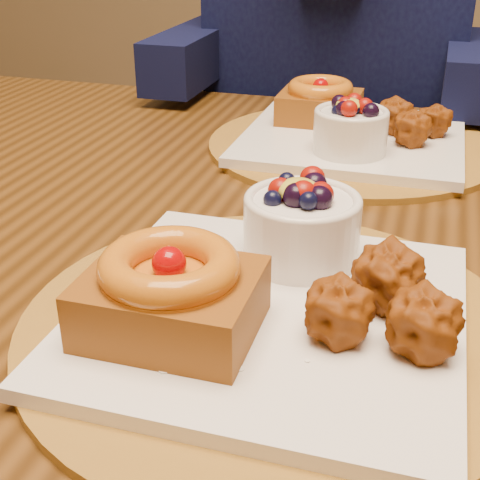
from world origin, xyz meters
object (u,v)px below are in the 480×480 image
at_px(place_setting_far, 351,131).
at_px(dining_table, 318,278).
at_px(chair_far, 369,238).
at_px(place_setting_near, 268,292).

bearing_deg(place_setting_far, dining_table, -89.28).
height_order(place_setting_far, chair_far, place_setting_far).
bearing_deg(chair_far, place_setting_far, -66.97).
xyz_separation_m(place_setting_near, place_setting_far, (0.00, 0.43, -0.00)).
xyz_separation_m(place_setting_near, chair_far, (0.01, 0.81, -0.34)).
distance_m(place_setting_far, chair_far, 0.51).
distance_m(dining_table, place_setting_near, 0.24).
relative_size(place_setting_near, chair_far, 0.47).
xyz_separation_m(place_setting_far, chair_far, (0.01, 0.38, -0.33)).
xyz_separation_m(dining_table, place_setting_far, (-0.00, 0.22, 0.10)).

